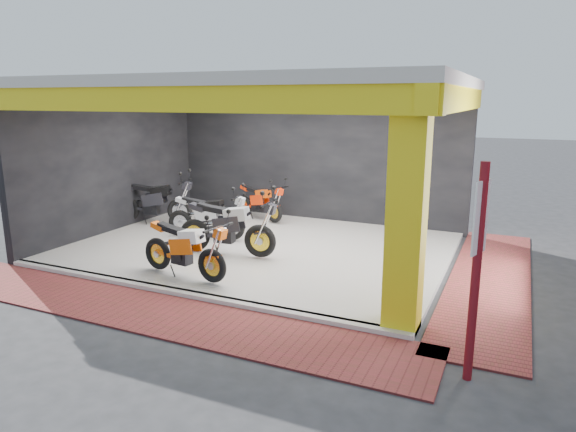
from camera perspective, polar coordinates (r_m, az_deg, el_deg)
name	(u,v)px	position (r m, az deg, el deg)	size (l,w,h in m)	color
ground	(212,277)	(9.90, -8.41, -6.76)	(80.00, 80.00, 0.00)	#2D2D30
showroom_floor	(261,248)	(11.52, -3.03, -3.53)	(8.00, 6.00, 0.10)	white
showroom_ceiling	(259,84)	(11.06, -3.26, 14.40)	(8.40, 6.40, 0.20)	beige
back_wall	(313,158)	(13.96, 2.80, 6.49)	(8.20, 0.20, 3.50)	black
left_wall	(114,163)	(13.55, -18.77, 5.63)	(0.20, 6.20, 3.50)	black
corner_column	(407,213)	(7.34, 13.08, 0.30)	(0.50, 0.50, 3.50)	yellow
header_beam_front	(171,99)	(8.51, -12.89, 12.53)	(8.40, 0.30, 0.40)	yellow
header_beam_right	(458,99)	(9.85, 18.34, 12.22)	(0.30, 6.40, 0.40)	yellow
floor_kerb	(180,293)	(9.10, -11.93, -8.37)	(8.00, 0.20, 0.10)	white
paver_front	(150,312)	(8.55, -15.06, -10.23)	(9.00, 1.40, 0.03)	maroon
paver_right	(489,280)	(10.33, 21.48, -6.61)	(1.40, 7.00, 0.03)	maroon
signpost	(477,265)	(6.30, 20.23, -5.14)	(0.13, 0.36, 2.64)	maroon
moto_hero	(211,249)	(9.10, -8.51, -3.69)	(2.07, 0.77, 1.26)	#F05B0A
moto_row_a	(260,225)	(10.42, -3.15, -1.02)	(2.31, 0.86, 1.41)	black
moto_row_b	(232,214)	(11.79, -6.25, 0.20)	(2.06, 0.76, 1.26)	#AAACB2
moto_row_c	(274,202)	(13.41, -1.55, 1.60)	(1.89, 0.70, 1.16)	#F7330A
moto_row_d	(179,199)	(13.51, -11.99, 1.88)	(2.26, 0.84, 1.38)	black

